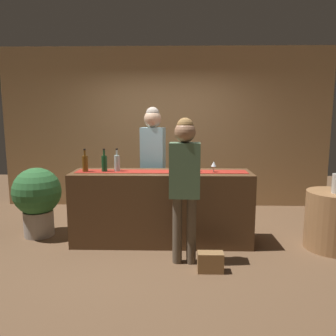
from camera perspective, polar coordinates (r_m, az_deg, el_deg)
ground_plane at (r=4.57m, az=-1.09°, el=-12.60°), size 10.00×10.00×0.00m
back_wall at (r=6.15m, az=-0.38°, el=6.87°), size 6.00×0.12×2.90m
bar_counter at (r=4.41m, az=-1.11°, el=-6.80°), size 2.34×0.60×0.96m
counter_runner_cloth at (r=4.31m, az=-1.13°, el=-0.61°), size 2.22×0.28×0.01m
wine_bottle_amber at (r=4.41m, az=-14.11°, el=0.79°), size 0.07×0.07×0.30m
wine_bottle_clear at (r=4.36m, az=-8.78°, el=0.88°), size 0.07×0.07×0.30m
wine_bottle_green at (r=4.37m, az=-10.93°, el=0.82°), size 0.07×0.07×0.30m
wine_glass_near_customer at (r=4.27m, az=5.04°, el=0.67°), size 0.07×0.07×0.14m
wine_glass_mid_counter at (r=4.28m, az=7.90°, el=0.63°), size 0.07×0.07×0.14m
bartender at (r=4.86m, az=-2.62°, el=2.55°), size 0.37×0.26×1.81m
customer_sipping at (r=3.67m, az=2.90°, el=-1.34°), size 0.35×0.23×1.66m
round_side_table at (r=4.73m, az=26.62°, el=-8.09°), size 0.68×0.68×0.74m
potted_plant_tall at (r=4.98m, az=-21.64°, el=-4.65°), size 0.66×0.66×0.97m
handbag at (r=3.76m, az=7.33°, el=-15.81°), size 0.28×0.14×0.22m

